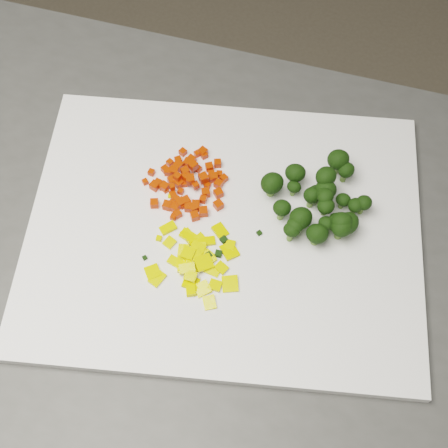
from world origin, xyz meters
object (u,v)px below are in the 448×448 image
at_px(broccoli_pile, 320,197).
at_px(carrot_pile, 186,177).
at_px(cutting_board, 224,230).
at_px(counter_block, 213,357).
at_px(pepper_pile, 188,262).

bearing_deg(broccoli_pile, carrot_pile, -165.43).
bearing_deg(carrot_pile, cutting_board, -25.81).
bearing_deg(counter_block, cutting_board, 85.54).
xyz_separation_m(counter_block, carrot_pile, (-0.07, 0.07, 0.48)).
height_order(counter_block, carrot_pile, carrot_pile).
bearing_deg(broccoli_pile, cutting_board, -139.64).
height_order(carrot_pile, broccoli_pile, broccoli_pile).
xyz_separation_m(pepper_pile, broccoli_pile, (0.11, 0.14, 0.02)).
height_order(pepper_pile, broccoli_pile, broccoli_pile).
relative_size(carrot_pile, pepper_pile, 0.86).
distance_m(counter_block, cutting_board, 0.46).
xyz_separation_m(carrot_pile, pepper_pile, (0.06, -0.10, -0.01)).
distance_m(cutting_board, carrot_pile, 0.08).
relative_size(counter_block, broccoli_pile, 7.41).
distance_m(counter_block, pepper_pile, 0.47).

